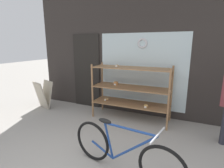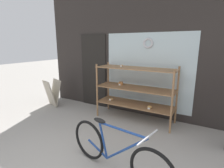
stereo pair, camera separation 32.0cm
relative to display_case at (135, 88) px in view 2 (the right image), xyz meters
name	(u,v)px [view 2 (the right image)]	position (x,y,z in m)	size (l,w,h in m)	color
storefront_facade	(140,48)	(-0.08, 0.43, 0.93)	(5.81, 0.13, 3.54)	#2D2826
display_case	(135,88)	(0.00, 0.00, 0.00)	(1.88, 0.60, 1.35)	#8E6642
bicycle	(115,152)	(0.50, -1.88, -0.45)	(1.76, 0.52, 0.78)	black
sandwich_board	(52,93)	(-2.53, -0.30, -0.40)	(0.60, 0.53, 0.78)	#B2A893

